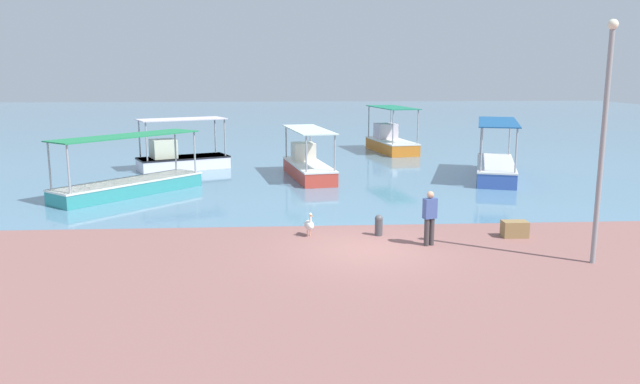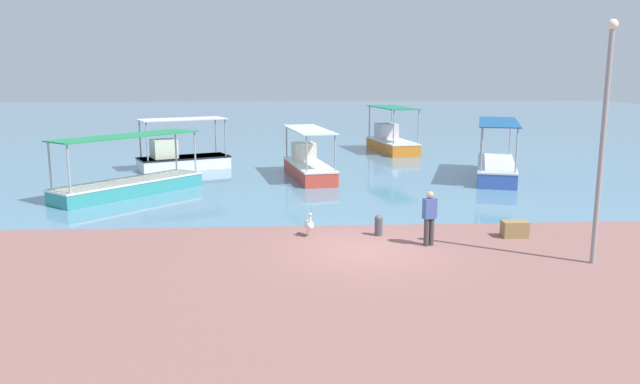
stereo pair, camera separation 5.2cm
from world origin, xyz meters
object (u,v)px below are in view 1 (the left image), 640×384
(fishing_boat_far_left, at_px, (180,158))
(lamp_post, at_px, (604,132))
(fishing_boat_near_left, at_px, (496,166))
(cargo_crate, at_px, (515,229))
(fishing_boat_center, at_px, (391,141))
(mooring_bollard, at_px, (379,224))
(pelican, at_px, (309,225))
(fishing_boat_near_right, at_px, (129,183))
(fisherman_standing, at_px, (430,216))
(fishing_boat_far_right, at_px, (308,165))

(fishing_boat_far_left, height_order, lamp_post, lamp_post)
(fishing_boat_near_left, relative_size, cargo_crate, 8.97)
(fishing_boat_center, bearing_deg, mooring_bollard, -100.85)
(fishing_boat_center, height_order, cargo_crate, fishing_boat_center)
(lamp_post, height_order, cargo_crate, lamp_post)
(fishing_boat_center, bearing_deg, cargo_crate, -89.31)
(pelican, bearing_deg, fishing_boat_center, 73.37)
(fishing_boat_near_right, relative_size, fisherman_standing, 3.71)
(fishing_boat_far_left, bearing_deg, fisherman_standing, -57.48)
(fishing_boat_far_left, height_order, fishing_boat_near_right, fishing_boat_far_left)
(fishing_boat_center, height_order, fishing_boat_near_right, fishing_boat_center)
(fishing_boat_far_left, xyz_separation_m, cargo_crate, (12.98, -14.85, -0.39))
(cargo_crate, bearing_deg, mooring_bollard, 174.24)
(fishing_boat_far_left, distance_m, fisherman_standing, 18.59)
(fisherman_standing, bearing_deg, fishing_boat_far_right, 104.07)
(fishing_boat_far_right, xyz_separation_m, cargo_crate, (6.16, -11.84, -0.35))
(fishing_boat_near_left, distance_m, pelican, 14.58)
(pelican, xyz_separation_m, mooring_bollard, (2.26, -0.08, -0.01))
(fishing_boat_center, xyz_separation_m, pelican, (-6.34, -21.22, -0.31))
(fishing_boat_far_left, height_order, mooring_bollard, fishing_boat_far_left)
(mooring_bollard, relative_size, fisherman_standing, 0.41)
(fishing_boat_near_right, xyz_separation_m, mooring_bollard, (9.69, -7.39, -0.14))
(fishing_boat_far_right, height_order, mooring_bollard, fishing_boat_far_right)
(mooring_bollard, bearing_deg, fishing_boat_far_left, 120.93)
(cargo_crate, bearing_deg, fishing_boat_center, 90.69)
(fisherman_standing, bearing_deg, mooring_bollard, 137.11)
(mooring_bollard, bearing_deg, pelican, 178.05)
(fishing_boat_far_left, height_order, pelican, fishing_boat_far_left)
(fishing_boat_far_right, xyz_separation_m, fishing_boat_far_left, (-6.82, 3.02, 0.04))
(fishing_boat_near_left, height_order, pelican, fishing_boat_near_left)
(mooring_bollard, bearing_deg, fishing_boat_near_left, 55.05)
(lamp_post, bearing_deg, fishing_boat_far_left, 128.60)
(fishing_boat_far_right, distance_m, lamp_post, 16.69)
(fishing_boat_far_left, bearing_deg, pelican, -66.02)
(fisherman_standing, bearing_deg, fishing_boat_far_left, 122.52)
(fishing_boat_far_right, height_order, fisherman_standing, fishing_boat_far_right)
(pelican, relative_size, mooring_bollard, 1.16)
(fishing_boat_far_right, xyz_separation_m, fishing_boat_near_right, (-7.87, -4.01, -0.10))
(fishing_boat_near_left, xyz_separation_m, fisherman_standing, (-6.22, -12.10, 0.35))
(fishing_boat_near_right, bearing_deg, mooring_bollard, -37.34)
(fishing_boat_far_right, height_order, fishing_boat_near_left, fishing_boat_near_left)
(fishing_boat_near_left, distance_m, mooring_bollard, 13.23)
(fishing_boat_center, distance_m, fishing_boat_far_right, 11.52)
(mooring_bollard, relative_size, cargo_crate, 0.86)
(fishing_boat_far_right, bearing_deg, fishing_boat_near_right, -153.02)
(lamp_post, bearing_deg, cargo_crate, 112.10)
(fishing_boat_near_left, bearing_deg, fishing_boat_far_right, 176.59)
(pelican, bearing_deg, fishing_boat_far_right, 87.78)
(fishing_boat_near_left, distance_m, fisherman_standing, 13.61)
(fishing_boat_center, height_order, lamp_post, lamp_post)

